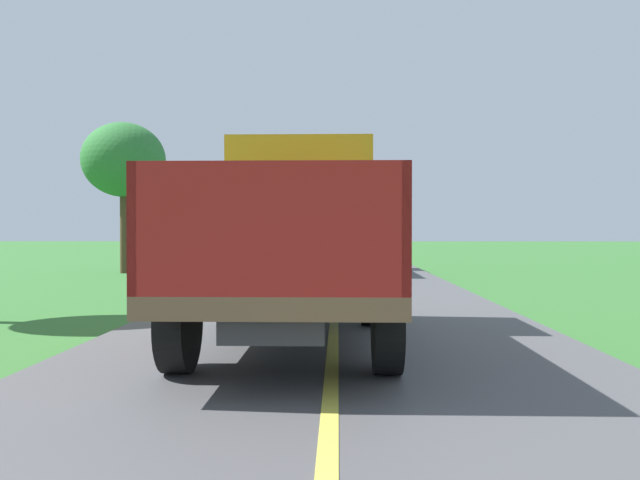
{
  "coord_description": "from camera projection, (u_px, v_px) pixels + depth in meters",
  "views": [
    {
      "loc": [
        0.07,
        2.06,
        1.51
      ],
      "look_at": [
        -0.17,
        10.32,
        1.4
      ],
      "focal_mm": 36.19,
      "sensor_mm": 36.0,
      "label": 1
    }
  ],
  "objects": [
    {
      "name": "banana_truck_near",
      "position": [
        297.0,
        235.0,
        8.87
      ],
      "size": [
        2.38,
        5.82,
        2.8
      ],
      "color": "#2D2D30",
      "rests_on": "road_surface"
    },
    {
      "name": "banana_truck_far",
      "position": [
        332.0,
        232.0,
        23.37
      ],
      "size": [
        2.38,
        5.81,
        2.8
      ],
      "color": "#2D2D30",
      "rests_on": "road_surface"
    },
    {
      "name": "roadside_tree_mid_right",
      "position": [
        124.0,
        160.0,
        23.27
      ],
      "size": [
        2.98,
        2.98,
        5.44
      ],
      "color": "#4C3823",
      "rests_on": "ground"
    }
  ]
}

